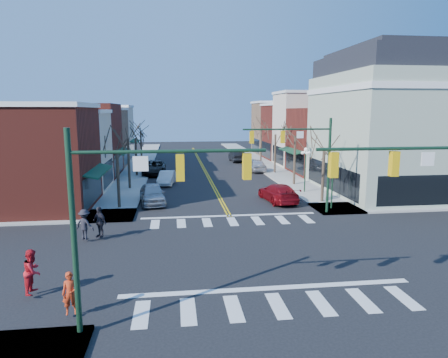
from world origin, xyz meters
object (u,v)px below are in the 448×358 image
object	(u,v)px
lamppost_corner	(333,173)
car_left_near	(152,194)
car_right_near	(278,193)
car_right_far	(237,156)
pedestrian_dark_a	(99,222)
lamppost_midblock	(305,162)
victorian_corner	(394,122)
pedestrian_dark_b	(85,224)
car_left_far	(154,168)
pedestrian_red_b	(33,271)
pedestrian_red_a	(71,293)
car_right_mid	(256,165)
car_left_mid	(167,178)

from	to	relation	value
lamppost_corner	car_left_near	size ratio (longest dim) A/B	0.88
car_right_near	car_right_far	bearing A→B (deg)	-97.92
pedestrian_dark_a	lamppost_midblock	bearing A→B (deg)	77.39
victorian_corner	pedestrian_dark_a	world-z (taller)	victorian_corner
car_left_near	pedestrian_dark_b	xyz separation A→B (m)	(-3.48, -9.53, 0.23)
victorian_corner	car_right_far	world-z (taller)	victorian_corner
car_left_far	pedestrian_dark_a	bearing A→B (deg)	-95.88
pedestrian_red_b	pedestrian_dark_b	distance (m)	7.04
pedestrian_red_a	pedestrian_dark_b	world-z (taller)	pedestrian_dark_b
car_left_near	car_right_near	world-z (taller)	car_left_near
lamppost_corner	pedestrian_red_a	xyz separation A→B (m)	(-16.18, -14.60, -1.98)
pedestrian_red_b	lamppost_midblock	bearing A→B (deg)	-40.01
lamppost_midblock	car_right_far	xyz separation A→B (m)	(-2.62, 24.16, -2.12)
car_right_mid	car_right_far	size ratio (longest dim) A/B	0.93
car_left_near	car_right_far	distance (m)	29.01
car_right_mid	pedestrian_dark_b	distance (m)	30.39
lamppost_midblock	car_left_mid	xyz separation A→B (m)	(-13.00, 6.23, -2.26)
car_left_near	pedestrian_red_b	distance (m)	17.05
victorian_corner	car_left_mid	bearing A→B (deg)	162.48
lamppost_corner	victorian_corner	bearing A→B (deg)	35.86
lamppost_corner	car_right_mid	world-z (taller)	lamppost_corner
car_left_far	car_right_near	bearing A→B (deg)	-56.27
lamppost_corner	car_left_mid	bearing A→B (deg)	135.61
car_right_mid	car_left_mid	bearing A→B (deg)	32.28
car_left_near	pedestrian_dark_b	world-z (taller)	pedestrian_dark_b
lamppost_midblock	pedestrian_red_a	size ratio (longest dim) A/B	2.62
pedestrian_dark_a	car_right_near	bearing A→B (deg)	75.09
car_right_mid	lamppost_corner	bearing A→B (deg)	92.68
car_left_far	car_right_mid	world-z (taller)	car_left_far
victorian_corner	car_right_mid	world-z (taller)	victorian_corner
car_right_mid	car_left_far	bearing A→B (deg)	1.57
pedestrian_red_a	car_left_near	bearing A→B (deg)	72.74
lamppost_midblock	car_left_far	bearing A→B (deg)	138.14
lamppost_midblock	car_right_mid	distance (m)	14.24
victorian_corner	pedestrian_red_b	world-z (taller)	victorian_corner
car_right_near	pedestrian_dark_b	size ratio (longest dim) A/B	2.92
car_left_mid	car_right_mid	xyz separation A→B (m)	(11.20, 7.73, 0.11)
pedestrian_red_b	car_right_near	bearing A→B (deg)	-39.25
lamppost_midblock	pedestrian_red_a	xyz separation A→B (m)	(-16.18, -21.10, -1.98)
car_left_mid	car_right_far	distance (m)	20.72
car_left_near	car_left_far	world-z (taller)	car_left_far
car_left_far	pedestrian_dark_a	xyz separation A→B (m)	(-2.16, -24.75, 0.25)
car_left_mid	pedestrian_dark_b	bearing A→B (deg)	-96.33
car_right_mid	car_left_near	bearing A→B (deg)	50.95
car_left_near	pedestrian_dark_a	xyz separation A→B (m)	(-2.69, -9.18, 0.26)
pedestrian_dark_a	pedestrian_dark_b	bearing A→B (deg)	-113.07
lamppost_corner	pedestrian_red_a	bearing A→B (deg)	-137.94
lamppost_corner	car_right_near	bearing A→B (deg)	135.36
car_right_mid	car_right_near	bearing A→B (deg)	82.30
car_left_near	car_right_near	xyz separation A→B (m)	(10.67, -0.65, -0.06)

